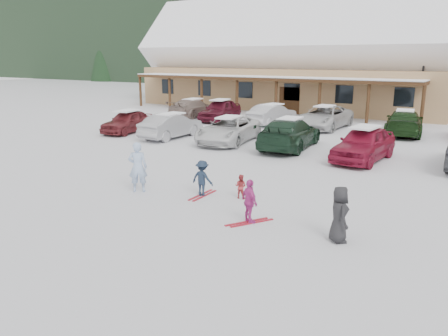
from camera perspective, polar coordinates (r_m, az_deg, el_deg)
The scene contains 22 objects.
ground at distance 14.33m, azimuth -3.15°, elevation -4.56°, with size 160.00×160.00×0.00m, color silver.
day_lodge at distance 42.51m, azimuth 8.90°, elevation 13.21°, with size 29.12×12.50×10.38m.
lamp_post at distance 36.20m, azimuth 24.54°, elevation 11.17°, with size 0.50×0.25×6.09m.
conifer_0 at distance 53.23m, azimuth -7.76°, elevation 15.32°, with size 4.40×4.40×10.20m.
conifer_2 at distance 65.22m, azimuth -3.63°, elevation 16.21°, with size 5.28×5.28×12.24m.
adult_skier at distance 15.54m, azimuth -11.20°, elevation 0.12°, with size 0.65×0.43×1.79m, color #A4C1E7.
toddler_red at distance 14.66m, azimuth 2.18°, elevation -2.41°, with size 0.40×0.31×0.83m, color #B83539.
child_navy at distance 14.87m, azimuth -2.85°, elevation -1.35°, with size 0.80×0.46×1.24m, color #192639.
skis_child_navy at distance 15.05m, azimuth -2.82°, elevation -3.57°, with size 0.20×1.40×0.03m, color maroon.
child_magenta at distance 12.44m, azimuth 3.37°, elevation -4.39°, with size 0.76×0.32×1.29m, color #C0348E.
skis_child_magenta at distance 12.66m, azimuth 3.32°, elevation -7.10°, with size 0.20×1.40×0.03m, color maroon.
bystander_dark at distance 11.56m, azimuth 14.81°, elevation -5.87°, with size 0.72×0.47×1.48m, color black.
parked_car_0 at distance 28.21m, azimuth -12.46°, elevation 5.95°, with size 1.64×4.07×1.39m, color maroon.
parked_car_1 at distance 25.88m, azimuth -6.92°, elevation 5.49°, with size 1.51×4.32×1.42m, color #9F9FA3.
parked_car_2 at distance 24.28m, azimuth 0.62°, elevation 5.02°, with size 2.36×5.12×1.42m, color silver.
parked_car_3 at distance 22.95m, azimuth 8.55°, elevation 4.50°, with size 2.20×5.41×1.57m, color #183121.
parked_car_4 at distance 20.96m, azimuth 17.80°, elevation 3.03°, with size 1.84×4.57×1.56m, color maroon.
parked_car_7 at distance 34.93m, azimuth -4.09°, elevation 7.83°, with size 1.99×4.90×1.42m, color gray.
parked_car_8 at distance 32.74m, azimuth -0.53°, elevation 7.56°, with size 1.85×4.59×1.56m, color #5A1425.
parked_car_9 at distance 31.07m, azimuth 6.28°, elevation 6.97°, with size 1.50×4.31×1.42m, color #B5B5B9.
parked_car_10 at distance 29.87m, azimuth 12.94°, elevation 6.49°, with size 2.49×5.41×1.50m, color silver.
parked_car_11 at distance 28.87m, azimuth 22.46°, elevation 5.50°, with size 2.10×5.17×1.50m, color #183314.
Camera 1 is at (7.84, -11.07, 4.63)m, focal length 35.00 mm.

